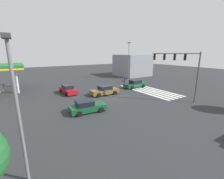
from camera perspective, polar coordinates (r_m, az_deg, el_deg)
The scene contains 12 objects.
ground_plane at distance 23.68m, azimuth -0.00°, elevation -2.89°, with size 127.11×127.11×0.00m, color #2B2D30.
crosswalk_markings at distance 28.69m, azimuth 13.76°, elevation -0.32°, with size 12.24×4.40×0.01m.
traffic_signal_mast at distance 22.69m, azimuth 24.77°, elevation 8.65°, with size 4.44×4.44×6.95m.
car_1 at distance 26.71m, azimuth -16.43°, elevation -0.07°, with size 4.54×2.12×1.44m.
car_2 at distance 30.40m, azimuth 8.80°, elevation 2.06°, with size 2.06×4.80×1.53m.
car_3 at distance 17.97m, azimuth -9.52°, elevation -6.39°, with size 2.38×4.33×1.42m.
car_4 at distance 24.93m, azimuth -2.80°, elevation -0.41°, with size 2.23×4.81×1.51m.
corner_building at distance 46.57m, azimuth 7.71°, elevation 9.15°, with size 8.75×8.75×6.28m.
pedestrian at distance 34.98m, azimuth 4.79°, elevation 4.20°, with size 0.41×0.41×1.78m.
street_light_pole_a at distance 39.53m, azimuth 6.39°, elevation 11.85°, with size 0.80×0.36×9.41m.
street_light_pole_b at distance 8.47m, azimuth -32.64°, elevation -3.54°, with size 0.80×0.36×7.59m.
fire_hydrant at distance 36.03m, azimuth 4.13°, elevation 3.56°, with size 0.22×0.22×0.86m.
Camera 1 is at (-19.14, 12.18, 6.78)m, focal length 24.00 mm.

